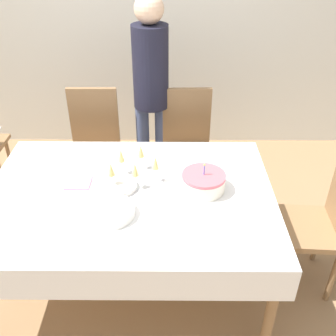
# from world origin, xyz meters

# --- Properties ---
(ground_plane) EXTENTS (12.00, 12.00, 0.00)m
(ground_plane) POSITION_xyz_m (0.00, 0.00, 0.00)
(ground_plane) COLOR #93704C
(wall_back) EXTENTS (8.00, 0.05, 2.70)m
(wall_back) POSITION_xyz_m (0.00, 1.97, 1.35)
(wall_back) COLOR silver
(wall_back) RESTS_ON ground_plane
(dining_table) EXTENTS (1.73, 1.23, 0.72)m
(dining_table) POSITION_xyz_m (0.00, 0.00, 0.62)
(dining_table) COLOR white
(dining_table) RESTS_ON ground_plane
(dining_chair_far_left) EXTENTS (0.42, 0.42, 0.97)m
(dining_chair_far_left) POSITION_xyz_m (-0.38, 0.93, 0.53)
(dining_chair_far_left) COLOR olive
(dining_chair_far_left) RESTS_ON ground_plane
(dining_chair_far_right) EXTENTS (0.43, 0.43, 0.97)m
(dining_chair_far_right) POSITION_xyz_m (0.38, 0.93, 0.53)
(dining_chair_far_right) COLOR olive
(dining_chair_far_right) RESTS_ON ground_plane
(dining_chair_right_end) EXTENTS (0.44, 0.44, 0.97)m
(dining_chair_right_end) POSITION_xyz_m (1.18, -0.00, 0.53)
(dining_chair_right_end) COLOR olive
(dining_chair_right_end) RESTS_ON ground_plane
(birthday_cake) EXTENTS (0.26, 0.26, 0.18)m
(birthday_cake) POSITION_xyz_m (0.44, 0.03, 0.78)
(birthday_cake) COLOR silver
(birthday_cake) RESTS_ON dining_table
(champagne_tray) EXTENTS (0.38, 0.38, 0.18)m
(champagne_tray) POSITION_xyz_m (0.02, 0.13, 0.79)
(champagne_tray) COLOR silver
(champagne_tray) RESTS_ON dining_table
(plate_stack_main) EXTENTS (0.27, 0.27, 0.05)m
(plate_stack_main) POSITION_xyz_m (-0.08, -0.21, 0.75)
(plate_stack_main) COLOR silver
(plate_stack_main) RESTS_ON dining_table
(plate_stack_dessert) EXTENTS (0.20, 0.20, 0.03)m
(plate_stack_dessert) POSITION_xyz_m (-0.06, 0.03, 0.74)
(plate_stack_dessert) COLOR silver
(plate_stack_dessert) RESTS_ON dining_table
(cake_knife) EXTENTS (0.30, 0.03, 0.00)m
(cake_knife) POSITION_xyz_m (0.56, -0.17, 0.72)
(cake_knife) COLOR silver
(cake_knife) RESTS_ON dining_table
(fork_pile) EXTENTS (0.18, 0.08, 0.02)m
(fork_pile) POSITION_xyz_m (-0.28, -0.11, 0.73)
(fork_pile) COLOR silver
(fork_pile) RESTS_ON dining_table
(napkin_pile) EXTENTS (0.15, 0.15, 0.01)m
(napkin_pile) POSITION_xyz_m (-0.32, 0.09, 0.73)
(napkin_pile) COLOR pink
(napkin_pile) RESTS_ON dining_table
(person_standing) EXTENTS (0.28, 0.28, 1.66)m
(person_standing) POSITION_xyz_m (0.09, 1.07, 1.00)
(person_standing) COLOR #3F4C72
(person_standing) RESTS_ON ground_plane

